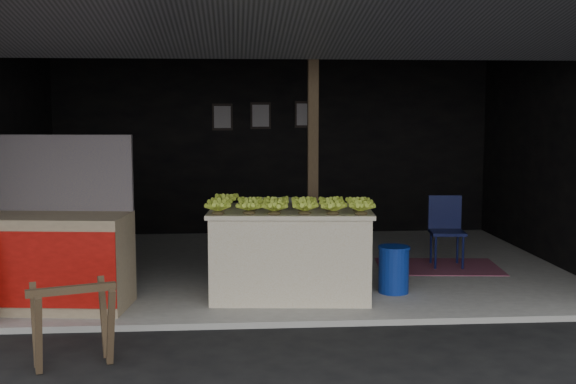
{
  "coord_description": "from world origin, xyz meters",
  "views": [
    {
      "loc": [
        -0.62,
        -6.5,
        2.02
      ],
      "look_at": [
        -0.02,
        1.54,
        1.1
      ],
      "focal_mm": 45.0,
      "sensor_mm": 36.0,
      "label": 1
    }
  ],
  "objects": [
    {
      "name": "ground",
      "position": [
        0.0,
        0.0,
        0.0
      ],
      "size": [
        80.0,
        80.0,
        0.0
      ],
      "primitive_type": "plane",
      "color": "black",
      "rests_on": "ground"
    },
    {
      "name": "concrete_slab",
      "position": [
        0.0,
        2.5,
        0.03
      ],
      "size": [
        7.0,
        5.0,
        0.06
      ],
      "primitive_type": "cube",
      "color": "gray",
      "rests_on": "ground"
    },
    {
      "name": "shophouse",
      "position": [
        0.0,
        2.82,
        2.1
      ],
      "size": [
        7.4,
        7.29,
        3.02
      ],
      "color": "black",
      "rests_on": "ground"
    },
    {
      "name": "banana_table",
      "position": [
        -0.04,
        0.94,
        0.53
      ],
      "size": [
        1.76,
        1.17,
        0.93
      ],
      "rotation": [
        0.0,
        0.0,
        -0.09
      ],
      "color": "beige",
      "rests_on": "concrete_slab"
    },
    {
      "name": "banana_pile",
      "position": [
        -0.04,
        0.94,
        1.08
      ],
      "size": [
        1.63,
        1.06,
        0.18
      ],
      "primitive_type": null,
      "rotation": [
        0.0,
        0.0,
        -0.09
      ],
      "color": "yellow",
      "rests_on": "banana_table"
    },
    {
      "name": "white_crate",
      "position": [
        -0.1,
        1.81,
        0.52
      ],
      "size": [
        0.87,
        0.63,
        0.91
      ],
      "rotation": [
        0.0,
        0.0,
        -0.09
      ],
      "color": "white",
      "rests_on": "concrete_slab"
    },
    {
      "name": "neighbor_stall",
      "position": [
        -2.51,
        0.68,
        0.57
      ],
      "size": [
        1.73,
        0.94,
        1.71
      ],
      "rotation": [
        0.0,
        0.0,
        -0.12
      ],
      "color": "#998466",
      "rests_on": "concrete_slab"
    },
    {
      "name": "sawhorse",
      "position": [
        -1.9,
        -0.89,
        0.41
      ],
      "size": [
        0.74,
        0.74,
        0.65
      ],
      "rotation": [
        0.0,
        0.0,
        0.34
      ],
      "color": "#4D3B26",
      "rests_on": "ground"
    },
    {
      "name": "water_barrel",
      "position": [
        1.08,
        1.0,
        0.3
      ],
      "size": [
        0.32,
        0.32,
        0.48
      ],
      "primitive_type": "cylinder",
      "color": "navy",
      "rests_on": "concrete_slab"
    },
    {
      "name": "plastic_chair",
      "position": [
        2.04,
        2.31,
        0.58
      ],
      "size": [
        0.46,
        0.46,
        0.88
      ],
      "rotation": [
        0.0,
        0.0,
        -0.1
      ],
      "color": "#090E35",
      "rests_on": "concrete_slab"
    },
    {
      "name": "magenta_rug",
      "position": [
        1.92,
        2.21,
        0.07
      ],
      "size": [
        1.59,
        1.14,
        0.01
      ],
      "primitive_type": "cube",
      "rotation": [
        0.0,
        0.0,
        -0.1
      ],
      "color": "maroon",
      "rests_on": "concrete_slab"
    },
    {
      "name": "picture_frames",
      "position": [
        -0.17,
        4.89,
        1.93
      ],
      "size": [
        1.62,
        0.04,
        0.46
      ],
      "color": "black",
      "rests_on": "shophouse"
    }
  ]
}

